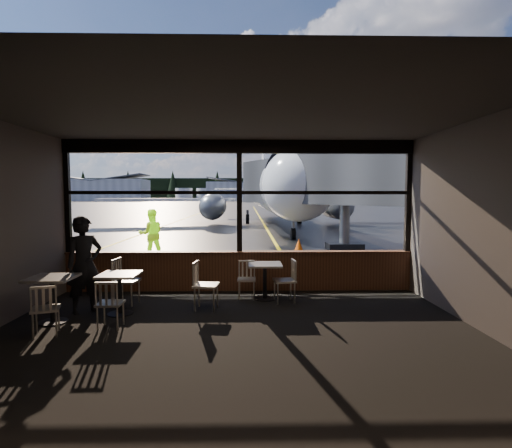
{
  "coord_description": "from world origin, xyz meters",
  "views": [
    {
      "loc": [
        0.18,
        -9.26,
        2.22
      ],
      "look_at": [
        0.41,
        1.0,
        1.5
      ],
      "focal_mm": 28.0,
      "sensor_mm": 36.0,
      "label": 1
    }
  ],
  "objects_px": {
    "chair_near_w": "(206,286)",
    "chair_left_s": "(46,309)",
    "chair_near_n": "(247,280)",
    "cone_nose": "(299,244)",
    "ground_crew": "(151,234)",
    "jet_bridge": "(339,195)",
    "chair_near_e": "(284,281)",
    "cafe_table_mid": "(120,294)",
    "chair_mid_w": "(127,281)",
    "passenger": "(84,265)",
    "airliner": "(275,160)",
    "chair_mid_s": "(110,304)",
    "cafe_table_left": "(52,300)",
    "cafe_table_near": "(265,282)"
  },
  "relations": [
    {
      "from": "cafe_table_left",
      "to": "chair_mid_s",
      "type": "height_order",
      "value": "chair_mid_s"
    },
    {
      "from": "cafe_table_left",
      "to": "chair_mid_s",
      "type": "bearing_deg",
      "value": -15.8
    },
    {
      "from": "cafe_table_mid",
      "to": "chair_mid_s",
      "type": "distance_m",
      "value": 0.8
    },
    {
      "from": "cafe_table_left",
      "to": "ground_crew",
      "type": "height_order",
      "value": "ground_crew"
    },
    {
      "from": "airliner",
      "to": "chair_near_n",
      "type": "relative_size",
      "value": 40.56
    },
    {
      "from": "jet_bridge",
      "to": "cafe_table_left",
      "type": "xyz_separation_m",
      "value": [
        -6.82,
        -7.84,
        -1.85
      ]
    },
    {
      "from": "chair_near_w",
      "to": "chair_left_s",
      "type": "xyz_separation_m",
      "value": [
        -2.4,
        -1.38,
        -0.06
      ]
    },
    {
      "from": "chair_mid_s",
      "to": "ground_crew",
      "type": "distance_m",
      "value": 7.5
    },
    {
      "from": "airliner",
      "to": "ground_crew",
      "type": "xyz_separation_m",
      "value": [
        -5.54,
        -17.48,
        -4.18
      ]
    },
    {
      "from": "ground_crew",
      "to": "chair_mid_s",
      "type": "bearing_deg",
      "value": 76.84
    },
    {
      "from": "cafe_table_near",
      "to": "chair_near_n",
      "type": "height_order",
      "value": "chair_near_n"
    },
    {
      "from": "chair_near_e",
      "to": "ground_crew",
      "type": "distance_m",
      "value": 7.16
    },
    {
      "from": "airliner",
      "to": "chair_near_n",
      "type": "height_order",
      "value": "airliner"
    },
    {
      "from": "cafe_table_left",
      "to": "chair_left_s",
      "type": "height_order",
      "value": "chair_left_s"
    },
    {
      "from": "airliner",
      "to": "cone_nose",
      "type": "relative_size",
      "value": 68.98
    },
    {
      "from": "ground_crew",
      "to": "cone_nose",
      "type": "height_order",
      "value": "ground_crew"
    },
    {
      "from": "cafe_table_near",
      "to": "chair_mid_w",
      "type": "distance_m",
      "value": 2.87
    },
    {
      "from": "chair_near_w",
      "to": "chair_near_e",
      "type": "bearing_deg",
      "value": 114.3
    },
    {
      "from": "cafe_table_near",
      "to": "chair_left_s",
      "type": "height_order",
      "value": "chair_left_s"
    },
    {
      "from": "chair_near_e",
      "to": "jet_bridge",
      "type": "bearing_deg",
      "value": -28.88
    },
    {
      "from": "jet_bridge",
      "to": "chair_near_n",
      "type": "relative_size",
      "value": 12.7
    },
    {
      "from": "cafe_table_mid",
      "to": "chair_mid_w",
      "type": "bearing_deg",
      "value": 96.79
    },
    {
      "from": "airliner",
      "to": "chair_near_e",
      "type": "height_order",
      "value": "airliner"
    },
    {
      "from": "cafe_table_left",
      "to": "ground_crew",
      "type": "xyz_separation_m",
      "value": [
        0.03,
        7.09,
        0.47
      ]
    },
    {
      "from": "ground_crew",
      "to": "cafe_table_near",
      "type": "bearing_deg",
      "value": 102.44
    },
    {
      "from": "jet_bridge",
      "to": "chair_left_s",
      "type": "bearing_deg",
      "value": -128.02
    },
    {
      "from": "jet_bridge",
      "to": "cone_nose",
      "type": "bearing_deg",
      "value": 132.41
    },
    {
      "from": "chair_near_w",
      "to": "cone_nose",
      "type": "xyz_separation_m",
      "value": [
        2.91,
        8.53,
        -0.24
      ]
    },
    {
      "from": "cafe_table_left",
      "to": "chair_near_n",
      "type": "relative_size",
      "value": 1.0
    },
    {
      "from": "chair_near_n",
      "to": "cafe_table_left",
      "type": "bearing_deg",
      "value": 26.86
    },
    {
      "from": "chair_near_n",
      "to": "ground_crew",
      "type": "relative_size",
      "value": 0.46
    },
    {
      "from": "chair_mid_w",
      "to": "cone_nose",
      "type": "relative_size",
      "value": 1.99
    },
    {
      "from": "jet_bridge",
      "to": "cafe_table_left",
      "type": "distance_m",
      "value": 10.56
    },
    {
      "from": "chair_mid_s",
      "to": "passenger",
      "type": "relative_size",
      "value": 0.46
    },
    {
      "from": "chair_near_n",
      "to": "chair_mid_s",
      "type": "relative_size",
      "value": 0.97
    },
    {
      "from": "cafe_table_mid",
      "to": "ground_crew",
      "type": "xyz_separation_m",
      "value": [
        -0.99,
        6.61,
        0.49
      ]
    },
    {
      "from": "cafe_table_left",
      "to": "chair_mid_s",
      "type": "distance_m",
      "value": 1.16
    },
    {
      "from": "airliner",
      "to": "cafe_table_mid",
      "type": "relative_size",
      "value": 42.53
    },
    {
      "from": "chair_near_n",
      "to": "cone_nose",
      "type": "bearing_deg",
      "value": -104.14
    },
    {
      "from": "jet_bridge",
      "to": "chair_near_e",
      "type": "height_order",
      "value": "jet_bridge"
    },
    {
      "from": "chair_left_s",
      "to": "passenger",
      "type": "relative_size",
      "value": 0.46
    },
    {
      "from": "jet_bridge",
      "to": "ground_crew",
      "type": "height_order",
      "value": "jet_bridge"
    },
    {
      "from": "chair_near_e",
      "to": "chair_mid_w",
      "type": "height_order",
      "value": "chair_mid_w"
    },
    {
      "from": "chair_mid_w",
      "to": "chair_left_s",
      "type": "xyz_separation_m",
      "value": [
        -0.73,
        -1.81,
        -0.06
      ]
    },
    {
      "from": "cone_nose",
      "to": "chair_mid_s",
      "type": "bearing_deg",
      "value": -114.67
    },
    {
      "from": "airliner",
      "to": "passenger",
      "type": "distance_m",
      "value": 24.86
    },
    {
      "from": "cafe_table_mid",
      "to": "cafe_table_left",
      "type": "relative_size",
      "value": 0.95
    },
    {
      "from": "cafe_table_left",
      "to": "cone_nose",
      "type": "height_order",
      "value": "cafe_table_left"
    },
    {
      "from": "cafe_table_left",
      "to": "ground_crew",
      "type": "distance_m",
      "value": 7.1
    },
    {
      "from": "chair_near_n",
      "to": "cone_nose",
      "type": "xyz_separation_m",
      "value": [
        2.13,
        7.66,
        -0.17
      ]
    }
  ]
}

